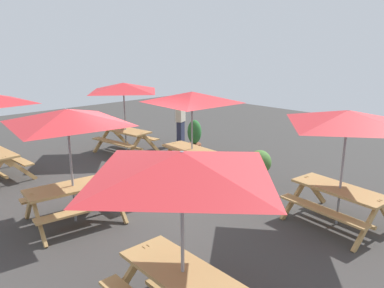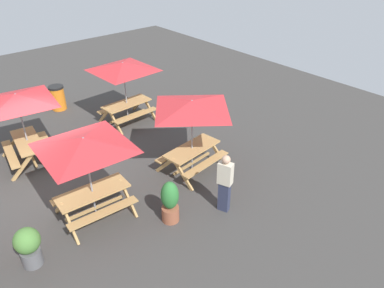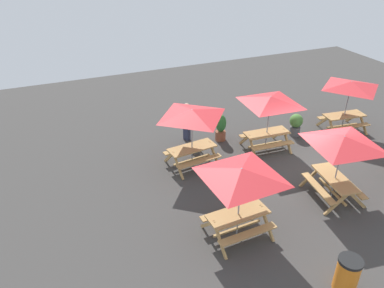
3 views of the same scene
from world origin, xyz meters
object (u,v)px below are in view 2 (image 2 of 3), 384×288
at_px(potted_plant_2, 28,246).
at_px(person_standing, 225,182).
at_px(trash_bin_orange, 58,98).
at_px(potted_plant_1, 170,202).
at_px(picnic_table_3, 18,104).
at_px(picnic_table_5, 123,71).
at_px(picnic_table_1, 192,111).
at_px(picnic_table_0, 85,149).

xyz_separation_m(potted_plant_2, person_standing, (-4.48, 1.46, 0.34)).
xyz_separation_m(trash_bin_orange, potted_plant_1, (0.61, 8.06, 0.09)).
bearing_deg(trash_bin_orange, potted_plant_1, 85.69).
distance_m(potted_plant_1, potted_plant_2, 3.29).
relative_size(picnic_table_3, picnic_table_5, 0.99).
height_order(picnic_table_3, picnic_table_5, same).
xyz_separation_m(potted_plant_1, person_standing, (-1.30, 0.59, 0.30)).
height_order(picnic_table_3, potted_plant_2, picnic_table_3).
bearing_deg(picnic_table_1, person_standing, 66.71).
relative_size(picnic_table_3, trash_bin_orange, 2.86).
bearing_deg(potted_plant_1, trash_bin_orange, -94.31).
bearing_deg(picnic_table_3, picnic_table_0, 13.17).
bearing_deg(potted_plant_2, potted_plant_1, 164.70).
bearing_deg(picnic_table_0, picnic_table_3, -81.48).
height_order(picnic_table_1, potted_plant_1, picnic_table_1).
distance_m(picnic_table_3, potted_plant_2, 4.62).
height_order(trash_bin_orange, potted_plant_2, potted_plant_2).
bearing_deg(trash_bin_orange, picnic_table_0, 73.65).
distance_m(picnic_table_5, potted_plant_1, 5.91).
distance_m(trash_bin_orange, person_standing, 8.69).
height_order(picnic_table_0, picnic_table_3, same).
bearing_deg(person_standing, picnic_table_0, 32.34).
height_order(picnic_table_3, person_standing, picnic_table_3).
distance_m(picnic_table_5, trash_bin_orange, 3.46).
bearing_deg(person_standing, picnic_table_3, 7.26).
height_order(picnic_table_3, trash_bin_orange, picnic_table_3).
relative_size(trash_bin_orange, potted_plant_2, 0.99).
height_order(picnic_table_0, person_standing, picnic_table_0).
distance_m(picnic_table_1, trash_bin_orange, 7.00).
height_order(picnic_table_5, potted_plant_2, picnic_table_5).
bearing_deg(picnic_table_1, trash_bin_orange, -86.10).
height_order(potted_plant_1, potted_plant_2, potted_plant_1).
bearing_deg(person_standing, picnic_table_5, -28.58).
distance_m(picnic_table_3, person_standing, 6.41).
height_order(picnic_table_0, potted_plant_1, picnic_table_0).
relative_size(picnic_table_0, potted_plant_1, 2.41).
bearing_deg(potted_plant_2, person_standing, 161.99).
distance_m(picnic_table_0, potted_plant_2, 2.39).
xyz_separation_m(picnic_table_3, trash_bin_orange, (-2.26, -3.07, -1.49)).
relative_size(picnic_table_1, picnic_table_3, 0.83).
bearing_deg(picnic_table_0, potted_plant_2, 19.95).
relative_size(trash_bin_orange, potted_plant_1, 0.84).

